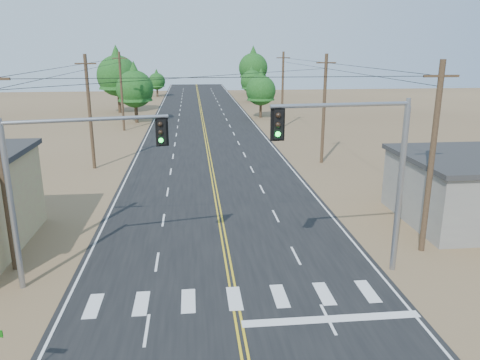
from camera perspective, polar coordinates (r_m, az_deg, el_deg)
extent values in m
cube|color=black|center=(41.48, -3.47, 1.15)|extent=(15.00, 200.00, 0.02)
cylinder|color=#4C3826|center=(24.43, -27.02, 0.99)|extent=(0.30, 0.30, 10.00)
cylinder|color=#4C3826|center=(43.36, -17.84, 7.79)|extent=(0.30, 0.30, 10.00)
cube|color=#4C3826|center=(43.02, -18.32, 13.33)|extent=(1.80, 0.12, 0.12)
cylinder|color=#4C3826|center=(62.96, -14.23, 10.37)|extent=(0.30, 0.30, 10.00)
cube|color=#4C3826|center=(62.72, -14.50, 14.18)|extent=(1.80, 0.12, 0.12)
cylinder|color=#4C3826|center=(25.80, 22.32, 2.26)|extent=(0.30, 0.30, 10.00)
cube|color=#4C3826|center=(25.23, 23.33, 11.56)|extent=(1.80, 0.12, 0.12)
cylinder|color=#4C3826|center=(44.15, 10.19, 8.43)|extent=(0.30, 0.30, 10.00)
cube|color=#4C3826|center=(43.82, 10.47, 13.88)|extent=(1.80, 0.12, 0.12)
cylinder|color=#4C3826|center=(63.50, 5.21, 10.83)|extent=(0.30, 0.30, 10.00)
cube|color=#4C3826|center=(63.27, 5.31, 14.62)|extent=(1.80, 0.12, 0.12)
cylinder|color=gray|center=(22.63, -26.03, -3.38)|extent=(0.25, 0.25, 7.43)
cylinder|color=gray|center=(21.80, -27.21, 5.89)|extent=(0.19, 0.19, 0.64)
cylinder|color=gray|center=(21.46, -18.04, 7.02)|extent=(6.85, 1.54, 0.17)
cube|color=black|center=(21.76, -9.53, 5.85)|extent=(0.43, 0.39, 1.17)
sphere|color=black|center=(21.51, -9.71, 6.73)|extent=(0.21, 0.21, 0.21)
sphere|color=black|center=(21.57, -9.66, 5.76)|extent=(0.21, 0.21, 0.21)
sphere|color=#0CE533|center=(21.64, -9.61, 4.79)|extent=(0.21, 0.21, 0.21)
cylinder|color=gray|center=(23.21, 18.88, -1.35)|extent=(0.28, 0.28, 8.03)
cylinder|color=gray|center=(22.41, 19.80, 8.51)|extent=(0.21, 0.21, 0.69)
cylinder|color=gray|center=(20.96, 12.24, 8.94)|extent=(6.35, 0.76, 0.18)
cube|color=black|center=(20.12, 4.62, 6.82)|extent=(0.43, 0.38, 1.26)
sphere|color=black|center=(19.86, 4.70, 7.87)|extent=(0.23, 0.23, 0.23)
sphere|color=black|center=(19.92, 4.67, 6.73)|extent=(0.23, 0.23, 0.23)
sphere|color=#0CE533|center=(19.99, 4.65, 5.59)|extent=(0.23, 0.23, 0.23)
cylinder|color=#3F2D1E|center=(69.69, -12.54, 8.13)|extent=(0.49, 0.49, 3.14)
cone|color=#164614|center=(69.27, -12.76, 11.70)|extent=(4.89, 4.89, 5.59)
sphere|color=#164614|center=(69.35, -12.70, 10.77)|extent=(5.24, 5.24, 5.24)
cylinder|color=#3F2D1E|center=(80.89, -14.51, 9.32)|extent=(0.50, 0.50, 3.95)
cone|color=#164614|center=(80.49, -14.79, 13.20)|extent=(6.14, 6.14, 7.02)
sphere|color=#164614|center=(80.56, -14.72, 12.19)|extent=(6.58, 6.58, 6.58)
cylinder|color=#3F2D1E|center=(106.19, -10.05, 10.56)|extent=(0.41, 0.41, 2.18)
cone|color=#164614|center=(105.97, -10.13, 12.18)|extent=(3.38, 3.38, 3.87)
sphere|color=#164614|center=(106.02, -10.11, 11.76)|extent=(3.63, 3.63, 3.63)
cylinder|color=#3F2D1E|center=(72.99, 2.53, 8.66)|extent=(0.40, 0.40, 2.73)
cone|color=#164614|center=(72.61, 2.57, 11.62)|extent=(4.24, 4.24, 4.85)
sphere|color=#164614|center=(72.69, 2.56, 10.85)|extent=(4.54, 4.54, 4.54)
cylinder|color=#3F2D1E|center=(94.22, 1.43, 10.28)|extent=(0.45, 0.45, 2.64)
cone|color=#164614|center=(93.93, 1.44, 12.51)|extent=(4.10, 4.10, 4.69)
sphere|color=#164614|center=(94.00, 1.44, 11.93)|extent=(4.40, 4.40, 4.40)
cylinder|color=#3F2D1E|center=(109.43, 1.60, 11.40)|extent=(0.47, 0.47, 3.94)
cone|color=#164614|center=(109.13, 1.63, 14.27)|extent=(6.12, 6.12, 7.00)
sphere|color=#164614|center=(109.18, 1.62, 13.52)|extent=(6.56, 6.56, 6.56)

